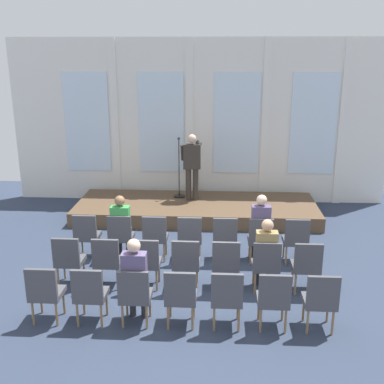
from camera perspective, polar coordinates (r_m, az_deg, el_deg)
ground_plane at (r=8.08m, az=-0.84°, el=-12.45°), size 13.72×13.72×0.00m
rear_partition at (r=12.44m, az=1.03°, el=8.49°), size 9.92×0.14×4.29m
stage_platform at (r=11.63m, az=0.53°, el=-2.12°), size 5.90×2.04×0.34m
speaker at (r=11.57m, az=-0.00°, el=3.64°), size 0.52×0.69×1.66m
mic_stand at (r=11.95m, az=-1.58°, el=0.97°), size 0.28×0.28×1.55m
chair_r0_c0 at (r=9.40m, az=-12.74°, el=-4.92°), size 0.46×0.44×0.94m
chair_r0_c1 at (r=9.24m, az=-8.69°, el=-5.07°), size 0.46×0.44×0.94m
audience_r0_c1 at (r=9.24m, az=-8.64°, el=-3.80°), size 0.36×0.39×1.30m
chair_r0_c2 at (r=9.12m, az=-4.51°, el=-5.21°), size 0.46×0.44×0.94m
chair_r0_c3 at (r=9.06m, az=-0.25°, el=-5.31°), size 0.46×0.44×0.94m
chair_r0_c4 at (r=9.05m, az=4.05°, el=-5.39°), size 0.46×0.44×0.94m
chair_r0_c5 at (r=9.09m, az=8.33°, el=-5.44°), size 0.46×0.44×0.94m
audience_r0_c5 at (r=9.08m, az=8.35°, el=-3.97°), size 0.36×0.39×1.36m
chair_r0_c6 at (r=9.17m, az=12.56°, el=-5.46°), size 0.46×0.44×0.94m
chair_r1_c0 at (r=8.40m, az=-14.83°, el=-7.79°), size 0.46×0.44×0.94m
chair_r1_c1 at (r=8.22m, az=-10.29°, el=-8.03°), size 0.46×0.44×0.94m
chair_r1_c2 at (r=8.09m, az=-5.58°, el=-8.24°), size 0.46×0.44×0.94m
chair_r1_c3 at (r=8.02m, az=-0.75°, el=-8.39°), size 0.46×0.44×0.94m
chair_r1_c4 at (r=8.00m, az=4.14°, el=-8.49°), size 0.46×0.44×0.94m
chair_r1_c5 at (r=8.05m, az=9.01°, el=-8.52°), size 0.46×0.44×0.94m
audience_r1_c5 at (r=8.04m, az=9.02°, el=-7.08°), size 0.36×0.39×1.29m
chair_r1_c6 at (r=8.15m, az=13.80°, el=-8.50°), size 0.46×0.44×0.94m
chair_r2_c0 at (r=7.44m, az=-17.51°, el=-11.39°), size 0.46×0.44×0.94m
chair_r2_c1 at (r=7.23m, az=-12.38°, el=-11.81°), size 0.46×0.44×0.94m
chair_r2_c2 at (r=7.09m, az=-6.98°, el=-12.14°), size 0.46×0.44×0.94m
audience_r2_c2 at (r=7.05m, az=-6.94°, el=-10.24°), size 0.36×0.39×1.37m
chair_r2_c3 at (r=7.01m, az=-1.40°, el=-12.38°), size 0.46×0.44×0.94m
chair_r2_c4 at (r=6.99m, az=4.27°, el=-12.50°), size 0.46×0.44×0.94m
chair_r2_c5 at (r=7.04m, az=9.91°, el=-12.50°), size 0.46×0.44×0.94m
chair_r2_c6 at (r=7.15m, az=15.43°, el=-12.40°), size 0.46×0.44×0.94m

